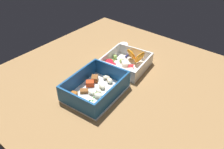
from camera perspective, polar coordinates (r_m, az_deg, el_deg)
name	(u,v)px	position (r cm, az deg, el deg)	size (l,w,h in cm)	color
table_surface	(116,81)	(80.60, 1.04, -1.73)	(80.00, 80.00, 2.00)	#9E7547
pasta_container	(95,89)	(73.02, -4.15, -3.59)	(20.20, 16.04, 6.05)	white
fruit_bowl	(126,63)	(85.60, 3.53, 2.98)	(17.19, 17.05, 5.98)	white
paper_cup_liner	(124,46)	(98.37, 2.96, 7.19)	(3.53, 3.53, 1.95)	white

